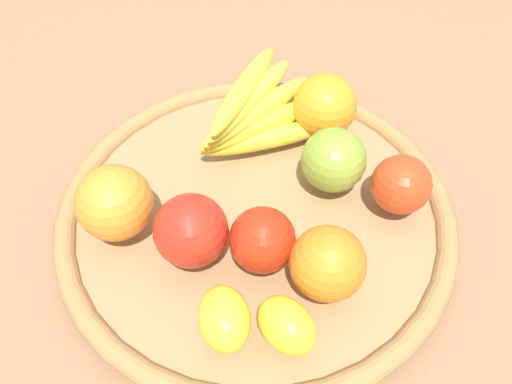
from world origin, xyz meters
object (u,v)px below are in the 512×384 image
object	(u,v)px
orange_0	(328,263)
lemon_0	(286,325)
apple_1	(262,240)
lemon_1	(224,318)
orange_2	(115,203)
banana_bunch	(257,112)
apple_0	(334,160)
apple_3	(401,185)
orange_1	(325,105)
apple_2	(191,231)

from	to	relation	value
orange_0	lemon_0	size ratio (longest dim) A/B	1.20
apple_1	orange_0	bearing A→B (deg)	-87.67
lemon_1	orange_2	distance (m)	0.17
banana_bunch	orange_0	bearing A→B (deg)	-135.01
orange_0	apple_0	bearing A→B (deg)	19.79
orange_0	lemon_0	world-z (taller)	orange_0
apple_0	orange_2	xyz separation A→B (m)	(-0.16, 0.18, 0.00)
apple_1	apple_3	size ratio (longest dim) A/B	1.02
lemon_1	orange_1	size ratio (longest dim) A/B	0.82
apple_0	banana_bunch	bearing A→B (deg)	74.87
apple_0	apple_2	xyz separation A→B (m)	(-0.16, 0.09, 0.00)
lemon_1	orange_0	world-z (taller)	orange_0
apple_1	apple_3	bearing A→B (deg)	-36.59
lemon_1	apple_2	size ratio (longest dim) A/B	0.85
apple_0	orange_0	distance (m)	0.13
orange_0	orange_2	distance (m)	0.22
apple_1	apple_2	world-z (taller)	apple_2
apple_2	lemon_0	distance (m)	0.13
orange_2	apple_3	size ratio (longest dim) A/B	1.23
apple_1	orange_2	distance (m)	0.16
apple_2	orange_2	size ratio (longest dim) A/B	0.94
apple_0	orange_0	bearing A→B (deg)	-160.21
apple_1	orange_2	world-z (taller)	orange_2
banana_bunch	lemon_1	bearing A→B (deg)	-158.85
apple_0	orange_1	size ratio (longest dim) A/B	0.93
apple_0	orange_2	size ratio (longest dim) A/B	0.91
orange_1	orange_2	bearing A→B (deg)	151.25
orange_0	apple_3	size ratio (longest dim) A/B	1.13
orange_0	orange_2	bearing A→B (deg)	99.38
apple_0	lemon_1	bearing A→B (deg)	175.65
banana_bunch	orange_0	xyz separation A→B (m)	(-0.16, -0.16, -0.00)
apple_3	orange_0	bearing A→B (deg)	166.56
apple_1	apple_3	distance (m)	0.17
orange_1	apple_3	size ratio (longest dim) A/B	1.20
apple_3	apple_1	bearing A→B (deg)	143.41
lemon_1	orange_2	size ratio (longest dim) A/B	0.80
apple_2	orange_2	distance (m)	0.09
apple_1	lemon_1	world-z (taller)	apple_1
orange_2	lemon_0	size ratio (longest dim) A/B	1.31
lemon_1	apple_0	bearing A→B (deg)	-4.35
apple_0	apple_2	bearing A→B (deg)	150.36
orange_1	lemon_1	bearing A→B (deg)	-174.73
apple_0	apple_3	distance (m)	0.08
apple_2	apple_3	size ratio (longest dim) A/B	1.15
lemon_0	lemon_1	bearing A→B (deg)	111.44
orange_0	apple_3	bearing A→B (deg)	-13.44
orange_1	apple_1	bearing A→B (deg)	-174.14
lemon_0	apple_3	world-z (taller)	apple_3
apple_1	lemon_1	size ratio (longest dim) A/B	1.04
banana_bunch	orange_1	bearing A→B (deg)	-55.31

